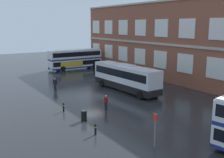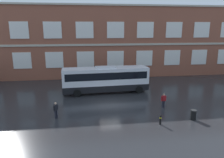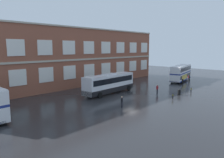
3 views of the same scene
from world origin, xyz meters
name	(u,v)px [view 2 (image 2 of 3)]	position (x,y,z in m)	size (l,w,h in m)	color
ground_plane	(108,100)	(0.00, 2.00, 0.00)	(120.00, 120.00, 0.00)	#232326
brick_terminal_building	(99,42)	(0.04, 17.98, 6.36)	(53.89, 8.19, 13.01)	brown
touring_coach	(106,80)	(0.02, 5.15, 1.91)	(12.12, 3.39, 3.80)	silver
waiting_passenger	(164,100)	(6.01, -1.67, 0.93)	(0.64, 0.27, 1.70)	black
second_passenger	(56,110)	(-5.97, -2.99, 0.93)	(0.48, 0.56, 1.70)	black
station_litter_bin	(193,115)	(7.80, -5.24, 0.52)	(0.60, 0.60, 1.03)	black
safety_bollard_east	(160,120)	(4.12, -5.85, 0.49)	(0.19, 0.19, 0.95)	black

